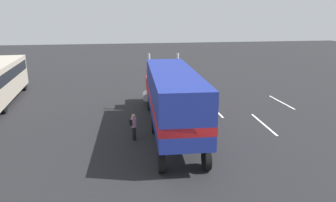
% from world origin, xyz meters
% --- Properties ---
extents(ground_plane, '(120.00, 120.00, 0.00)m').
position_xyz_m(ground_plane, '(0.00, 0.00, 0.00)').
color(ground_plane, '#232326').
extents(lane_stripe_near, '(4.40, 0.30, 0.01)m').
position_xyz_m(lane_stripe_near, '(-1.71, -3.50, 0.01)').
color(lane_stripe_near, silver).
rests_on(lane_stripe_near, ground_plane).
extents(lane_stripe_mid, '(4.40, 0.47, 0.01)m').
position_xyz_m(lane_stripe_mid, '(-5.69, -5.73, 0.01)').
color(lane_stripe_mid, silver).
rests_on(lane_stripe_mid, ground_plane).
extents(lane_stripe_far, '(4.40, 0.26, 0.01)m').
position_xyz_m(lane_stripe_far, '(-0.68, -9.88, 0.01)').
color(lane_stripe_far, silver).
rests_on(lane_stripe_far, ground_plane).
extents(semi_truck, '(14.30, 3.43, 4.50)m').
position_xyz_m(semi_truck, '(-5.89, 0.87, 2.52)').
color(semi_truck, red).
rests_on(semi_truck, ground_plane).
extents(person_bystander, '(0.36, 0.47, 1.63)m').
position_xyz_m(person_bystander, '(-6.93, 3.33, 0.89)').
color(person_bystander, black).
rests_on(person_bystander, ground_plane).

